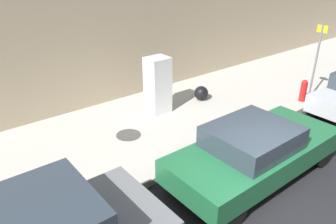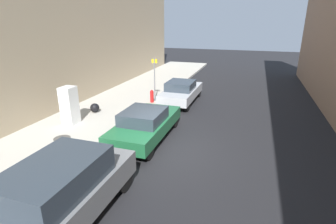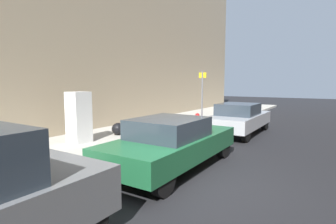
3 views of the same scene
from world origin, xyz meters
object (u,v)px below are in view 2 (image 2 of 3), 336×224
Objects in this scene: street_sign_post at (155,77)px; parked_sedan_silver at (181,91)px; parked_suv_gray at (59,194)px; fire_hydrant at (152,96)px; discarded_refrigerator at (69,105)px; trash_bag at (95,108)px; parked_sedan_green at (145,124)px.

street_sign_post reaches higher than parked_sedan_silver.
fire_hydrant is at bearing 98.78° from parked_suv_gray.
parked_sedan_silver is at bearing 90.00° from parked_suv_gray.
parked_suv_gray is (4.02, -5.60, -0.17)m from discarded_refrigerator.
trash_bag is 8.33m from parked_suv_gray.
parked_suv_gray is at bearing -90.00° from parked_sedan_green.
parked_sedan_silver is (1.56, 1.10, 0.15)m from fire_hydrant.
parked_sedan_green is at bearing -71.60° from fire_hydrant.
street_sign_post is 5.31m from parked_sedan_green.
discarded_refrigerator is at bearing -118.75° from fire_hydrant.
parked_suv_gray reaches higher than trash_bag.
trash_bag is at bearing -130.09° from fire_hydrant.
fire_hydrant is at bearing -102.32° from street_sign_post.
trash_bag is at bearing 117.54° from parked_suv_gray.
trash_bag is at bearing 152.89° from parked_sedan_green.
discarded_refrigerator reaches higher than trash_bag.
discarded_refrigerator is 6.89m from parked_sedan_silver.
fire_hydrant is 0.17× the size of parked_sedan_green.
parked_sedan_silver is (0.00, 11.18, -0.20)m from parked_suv_gray.
parked_suv_gray is at bearing -90.00° from parked_sedan_silver.
parked_sedan_silver is (3.84, 3.81, 0.30)m from trash_bag.
discarded_refrigerator is 5.14m from fire_hydrant.
parked_sedan_green is (1.49, -5.01, -0.95)m from street_sign_post.
fire_hydrant is at bearing 108.40° from parked_sedan_green.
trash_bag is 4.33m from parked_sedan_green.
trash_bag is at bearing 84.30° from discarded_refrigerator.
discarded_refrigerator reaches higher than parked_suv_gray.
fire_hydrant is 1.57× the size of trash_bag.
parked_sedan_silver is (4.02, 5.59, -0.36)m from discarded_refrigerator.
parked_sedan_green is (4.02, -0.19, -0.37)m from discarded_refrigerator.
parked_sedan_green is (1.56, -4.68, 0.14)m from fire_hydrant.
parked_sedan_silver is at bearing 90.00° from parked_sedan_green.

